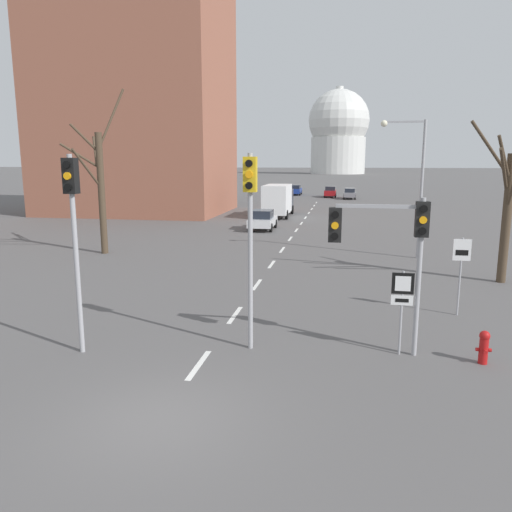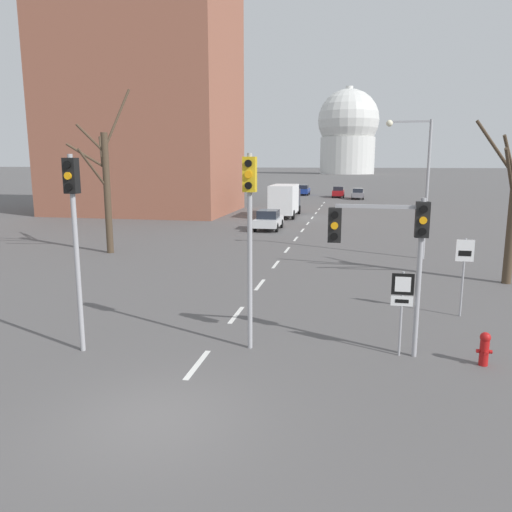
{
  "view_description": "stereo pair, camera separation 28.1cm",
  "coord_description": "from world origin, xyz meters",
  "px_view_note": "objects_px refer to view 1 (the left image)",
  "views": [
    {
      "loc": [
        3.75,
        -9.2,
        5.41
      ],
      "look_at": [
        1.18,
        5.17,
        2.62
      ],
      "focal_mm": 35.0,
      "sensor_mm": 36.0,
      "label": 1
    },
    {
      "loc": [
        4.02,
        -9.14,
        5.41
      ],
      "look_at": [
        1.18,
        5.17,
        2.62
      ],
      "focal_mm": 35.0,
      "sensor_mm": 36.0,
      "label": 2
    }
  ],
  "objects_px": {
    "route_sign_post": "(402,298)",
    "sedan_far_left": "(350,193)",
    "traffic_signal_centre_tall": "(250,216)",
    "sedan_near_right": "(330,192)",
    "speed_limit_sign": "(461,263)",
    "sedan_near_left": "(296,190)",
    "fire_hydrant": "(484,346)",
    "traffic_signal_near_right": "(389,237)",
    "traffic_signal_near_left": "(73,218)",
    "street_lamp_right": "(413,173)",
    "delivery_truck": "(278,199)",
    "sedan_mid_centre": "(263,220)"
  },
  "relations": [
    {
      "from": "traffic_signal_near_left",
      "to": "delivery_truck",
      "type": "bearing_deg",
      "value": 88.68
    },
    {
      "from": "sedan_mid_centre",
      "to": "sedan_far_left",
      "type": "bearing_deg",
      "value": 78.53
    },
    {
      "from": "traffic_signal_near_right",
      "to": "traffic_signal_near_left",
      "type": "height_order",
      "value": "traffic_signal_near_left"
    },
    {
      "from": "delivery_truck",
      "to": "sedan_far_left",
      "type": "bearing_deg",
      "value": 74.13
    },
    {
      "from": "traffic_signal_near_right",
      "to": "sedan_near_left",
      "type": "relative_size",
      "value": 0.98
    },
    {
      "from": "traffic_signal_near_right",
      "to": "sedan_near_right",
      "type": "distance_m",
      "value": 62.83
    },
    {
      "from": "traffic_signal_centre_tall",
      "to": "sedan_near_left",
      "type": "bearing_deg",
      "value": 94.54
    },
    {
      "from": "sedan_far_left",
      "to": "delivery_truck",
      "type": "bearing_deg",
      "value": -105.87
    },
    {
      "from": "sedan_near_left",
      "to": "traffic_signal_near_right",
      "type": "bearing_deg",
      "value": -82.19
    },
    {
      "from": "speed_limit_sign",
      "to": "fire_hydrant",
      "type": "distance_m",
      "value": 4.66
    },
    {
      "from": "fire_hydrant",
      "to": "sedan_far_left",
      "type": "bearing_deg",
      "value": 93.09
    },
    {
      "from": "traffic_signal_centre_tall",
      "to": "sedan_mid_centre",
      "type": "xyz_separation_m",
      "value": [
        -3.83,
        25.31,
        -3.08
      ]
    },
    {
      "from": "traffic_signal_centre_tall",
      "to": "sedan_near_right",
      "type": "xyz_separation_m",
      "value": [
        0.32,
        62.96,
        -3.07
      ]
    },
    {
      "from": "sedan_far_left",
      "to": "traffic_signal_near_left",
      "type": "bearing_deg",
      "value": -97.38
    },
    {
      "from": "traffic_signal_near_right",
      "to": "fire_hydrant",
      "type": "distance_m",
      "value": 3.88
    },
    {
      "from": "route_sign_post",
      "to": "fire_hydrant",
      "type": "relative_size",
      "value": 2.62
    },
    {
      "from": "traffic_signal_near_left",
      "to": "sedan_far_left",
      "type": "relative_size",
      "value": 1.28
    },
    {
      "from": "sedan_far_left",
      "to": "street_lamp_right",
      "type": "bearing_deg",
      "value": -86.07
    },
    {
      "from": "sedan_near_left",
      "to": "sedan_mid_centre",
      "type": "height_order",
      "value": "sedan_near_left"
    },
    {
      "from": "speed_limit_sign",
      "to": "sedan_far_left",
      "type": "distance_m",
      "value": 55.55
    },
    {
      "from": "route_sign_post",
      "to": "sedan_mid_centre",
      "type": "xyz_separation_m",
      "value": [
        -8.08,
        25.06,
        -0.84
      ]
    },
    {
      "from": "traffic_signal_near_left",
      "to": "sedan_mid_centre",
      "type": "height_order",
      "value": "traffic_signal_near_left"
    },
    {
      "from": "traffic_signal_centre_tall",
      "to": "delivery_truck",
      "type": "xyz_separation_m",
      "value": [
        -3.88,
        35.01,
        -2.19
      ]
    },
    {
      "from": "sedan_near_left",
      "to": "sedan_mid_centre",
      "type": "bearing_deg",
      "value": -87.95
    },
    {
      "from": "speed_limit_sign",
      "to": "street_lamp_right",
      "type": "bearing_deg",
      "value": 92.21
    },
    {
      "from": "sedan_mid_centre",
      "to": "sedan_far_left",
      "type": "distance_m",
      "value": 35.26
    },
    {
      "from": "street_lamp_right",
      "to": "delivery_truck",
      "type": "xyz_separation_m",
      "value": [
        -10.13,
        19.78,
        -3.04
      ]
    },
    {
      "from": "traffic_signal_near_right",
      "to": "sedan_near_left",
      "type": "distance_m",
      "value": 67.32
    },
    {
      "from": "traffic_signal_centre_tall",
      "to": "route_sign_post",
      "type": "xyz_separation_m",
      "value": [
        4.25,
        0.25,
        -2.24
      ]
    },
    {
      "from": "sedan_far_left",
      "to": "sedan_near_right",
      "type": "bearing_deg",
      "value": 132.71
    },
    {
      "from": "traffic_signal_centre_tall",
      "to": "route_sign_post",
      "type": "relative_size",
      "value": 2.32
    },
    {
      "from": "sedan_near_left",
      "to": "route_sign_post",
      "type": "bearing_deg",
      "value": -81.83
    },
    {
      "from": "traffic_signal_near_right",
      "to": "sedan_mid_centre",
      "type": "xyz_separation_m",
      "value": [
        -7.65,
        25.03,
        -2.56
      ]
    },
    {
      "from": "street_lamp_right",
      "to": "sedan_mid_centre",
      "type": "relative_size",
      "value": 1.83
    },
    {
      "from": "sedan_near_left",
      "to": "speed_limit_sign",
      "type": "bearing_deg",
      "value": -79.14
    },
    {
      "from": "traffic_signal_near_right",
      "to": "street_lamp_right",
      "type": "relative_size",
      "value": 0.59
    },
    {
      "from": "street_lamp_right",
      "to": "delivery_truck",
      "type": "bearing_deg",
      "value": 117.12
    },
    {
      "from": "speed_limit_sign",
      "to": "delivery_truck",
      "type": "xyz_separation_m",
      "value": [
        -10.55,
        30.58,
        -0.19
      ]
    },
    {
      "from": "street_lamp_right",
      "to": "delivery_truck",
      "type": "distance_m",
      "value": 22.43
    },
    {
      "from": "sedan_near_left",
      "to": "sedan_near_right",
      "type": "xyz_separation_m",
      "value": [
        5.64,
        -3.97,
        0.01
      ]
    },
    {
      "from": "traffic_signal_near_left",
      "to": "fire_hydrant",
      "type": "distance_m",
      "value": 11.69
    },
    {
      "from": "traffic_signal_centre_tall",
      "to": "fire_hydrant",
      "type": "distance_m",
      "value": 7.26
    },
    {
      "from": "speed_limit_sign",
      "to": "sedan_near_left",
      "type": "distance_m",
      "value": 63.65
    },
    {
      "from": "street_lamp_right",
      "to": "sedan_near_left",
      "type": "distance_m",
      "value": 53.12
    },
    {
      "from": "sedan_near_right",
      "to": "sedan_near_left",
      "type": "bearing_deg",
      "value": 144.9
    },
    {
      "from": "fire_hydrant",
      "to": "sedan_near_right",
      "type": "xyz_separation_m",
      "value": [
        -6.1,
        62.97,
        0.32
      ]
    },
    {
      "from": "traffic_signal_near_right",
      "to": "traffic_signal_near_left",
      "type": "xyz_separation_m",
      "value": [
        -8.53,
        -1.42,
        0.5
      ]
    },
    {
      "from": "route_sign_post",
      "to": "sedan_far_left",
      "type": "distance_m",
      "value": 59.63
    },
    {
      "from": "fire_hydrant",
      "to": "street_lamp_right",
      "type": "relative_size",
      "value": 0.12
    },
    {
      "from": "traffic_signal_centre_tall",
      "to": "speed_limit_sign",
      "type": "height_order",
      "value": "traffic_signal_centre_tall"
    }
  ]
}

